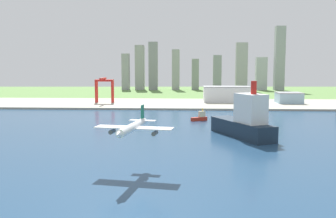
{
  "coord_description": "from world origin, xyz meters",
  "views": [
    {
      "loc": [
        -2.26,
        -52.76,
        55.96
      ],
      "look_at": [
        -14.13,
        163.33,
        31.11
      ],
      "focal_mm": 40.93,
      "sensor_mm": 36.0,
      "label": 1
    }
  ],
  "objects_px": {
    "cargo_ship": "(245,121)",
    "warehouse_main": "(226,94)",
    "warehouse_annex": "(289,98)",
    "airplane_landing": "(133,127)",
    "tugboat_small": "(200,117)",
    "port_crane_red": "(104,85)"
  },
  "relations": [
    {
      "from": "cargo_ship",
      "to": "warehouse_main",
      "type": "distance_m",
      "value": 266.48
    },
    {
      "from": "warehouse_annex",
      "to": "airplane_landing",
      "type": "bearing_deg",
      "value": -115.49
    },
    {
      "from": "airplane_landing",
      "to": "warehouse_main",
      "type": "bearing_deg",
      "value": 77.31
    },
    {
      "from": "tugboat_small",
      "to": "warehouse_annex",
      "type": "relative_size",
      "value": 0.5
    },
    {
      "from": "cargo_ship",
      "to": "tugboat_small",
      "type": "bearing_deg",
      "value": 109.76
    },
    {
      "from": "warehouse_main",
      "to": "port_crane_red",
      "type": "bearing_deg",
      "value": -172.99
    },
    {
      "from": "port_crane_red",
      "to": "warehouse_annex",
      "type": "height_order",
      "value": "port_crane_red"
    },
    {
      "from": "cargo_ship",
      "to": "port_crane_red",
      "type": "xyz_separation_m",
      "value": [
        -164.39,
        244.66,
        15.74
      ]
    },
    {
      "from": "port_crane_red",
      "to": "airplane_landing",
      "type": "bearing_deg",
      "value": -75.16
    },
    {
      "from": "airplane_landing",
      "to": "tugboat_small",
      "type": "bearing_deg",
      "value": 78.27
    },
    {
      "from": "tugboat_small",
      "to": "warehouse_annex",
      "type": "height_order",
      "value": "warehouse_annex"
    },
    {
      "from": "airplane_landing",
      "to": "warehouse_main",
      "type": "relative_size",
      "value": 0.68
    },
    {
      "from": "tugboat_small",
      "to": "port_crane_red",
      "type": "xyz_separation_m",
      "value": [
        -132.37,
        155.51,
        24.77
      ]
    },
    {
      "from": "tugboat_small",
      "to": "port_crane_red",
      "type": "distance_m",
      "value": 205.72
    },
    {
      "from": "cargo_ship",
      "to": "warehouse_main",
      "type": "height_order",
      "value": "cargo_ship"
    },
    {
      "from": "airplane_landing",
      "to": "port_crane_red",
      "type": "relative_size",
      "value": 1.27
    },
    {
      "from": "tugboat_small",
      "to": "warehouse_main",
      "type": "xyz_separation_m",
      "value": [
        43.26,
        177.1,
        10.38
      ]
    },
    {
      "from": "cargo_ship",
      "to": "warehouse_main",
      "type": "relative_size",
      "value": 1.02
    },
    {
      "from": "airplane_landing",
      "to": "warehouse_annex",
      "type": "relative_size",
      "value": 1.33
    },
    {
      "from": "airplane_landing",
      "to": "tugboat_small",
      "type": "distance_m",
      "value": 198.05
    },
    {
      "from": "warehouse_main",
      "to": "cargo_ship",
      "type": "bearing_deg",
      "value": -92.42
    },
    {
      "from": "tugboat_small",
      "to": "warehouse_annex",
      "type": "distance_m",
      "value": 210.6
    }
  ]
}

